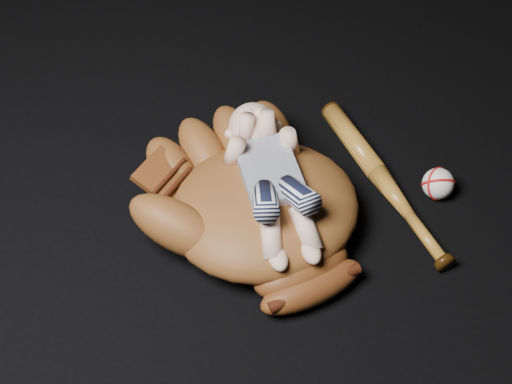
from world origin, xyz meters
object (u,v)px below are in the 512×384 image
at_px(baseball_glove, 264,202).
at_px(baseball_bat, 384,181).
at_px(newborn_baby, 274,180).
at_px(baseball, 438,184).

height_order(baseball_glove, baseball_bat, baseball_glove).
relative_size(newborn_baby, baseball_bat, 0.79).
relative_size(baseball_glove, baseball, 8.03).
xyz_separation_m(baseball_glove, baseball_bat, (0.28, 0.04, -0.06)).
distance_m(baseball_glove, baseball_bat, 0.29).
relative_size(baseball_bat, baseball, 7.27).
distance_m(newborn_baby, baseball_bat, 0.29).
bearing_deg(newborn_baby, baseball, 0.22).
xyz_separation_m(baseball_glove, baseball, (0.38, -0.01, -0.05)).
xyz_separation_m(newborn_baby, baseball_bat, (0.26, 0.04, -0.12)).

